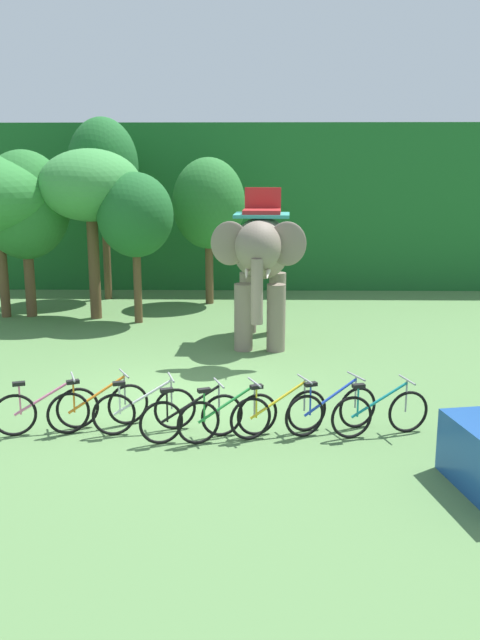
{
  "coord_description": "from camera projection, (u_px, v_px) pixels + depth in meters",
  "views": [
    {
      "loc": [
        1.33,
        -12.23,
        4.25
      ],
      "look_at": [
        1.08,
        1.0,
        1.3
      ],
      "focal_mm": 38.34,
      "sensor_mm": 36.0,
      "label": 1
    }
  ],
  "objects": [
    {
      "name": "bike_black",
      "position": [
        192.0,
        417.0,
        10.84
      ],
      "size": [
        1.62,
        0.72,
        0.92
      ],
      "color": "black",
      "rests_on": "ground"
    },
    {
      "name": "bike_white",
      "position": [
        145.0,
        410.0,
        11.16
      ],
      "size": [
        1.65,
        0.65,
        0.92
      ],
      "color": "black",
      "rests_on": "ground"
    },
    {
      "name": "tree_far_right",
      "position": [
        209.0,
        204.0,
        21.25
      ],
      "size": [
        2.27,
        2.27,
        4.58
      ],
      "color": "brown",
      "rests_on": "ground"
    },
    {
      "name": "tree_left",
      "position": [
        103.0,
        167.0,
        21.77
      ],
      "size": [
        2.25,
        2.25,
        5.83
      ],
      "color": "brown",
      "rests_on": "ground"
    },
    {
      "name": "bike_pink",
      "position": [
        46.0,
        410.0,
        11.16
      ],
      "size": [
        1.62,
        0.72,
        0.92
      ],
      "color": "black",
      "rests_on": "ground"
    },
    {
      "name": "tree_center",
      "position": [
        25.0,
        206.0,
        19.34
      ],
      "size": [
        2.55,
        2.55,
        4.76
      ],
      "color": "brown",
      "rests_on": "ground"
    },
    {
      "name": "bike_yellow",
      "position": [
        279.0,
        413.0,
        11.03
      ],
      "size": [
        1.6,
        0.77,
        0.92
      ],
      "color": "black",
      "rests_on": "ground"
    },
    {
      "name": "foliage_hedge",
      "position": [
        219.0,
        204.0,
        26.57
      ],
      "size": [
        36.0,
        6.0,
        5.75
      ],
      "primitive_type": "cube",
      "color": "#1E6028",
      "rests_on": "ground"
    },
    {
      "name": "bike_blue",
      "position": [
        331.0,
        410.0,
        11.16
      ],
      "size": [
        1.58,
        0.8,
        0.92
      ],
      "color": "black",
      "rests_on": "ground"
    },
    {
      "name": "bike_teal",
      "position": [
        380.0,
        413.0,
        11.03
      ],
      "size": [
        1.66,
        0.64,
        0.92
      ],
      "color": "black",
      "rests_on": "ground"
    },
    {
      "name": "bike_green",
      "position": [
        228.0,
        417.0,
        10.85
      ],
      "size": [
        1.6,
        0.77,
        0.92
      ],
      "color": "black",
      "rests_on": "ground"
    },
    {
      "name": "tree_right",
      "position": [
        135.0,
        216.0,
        18.58
      ],
      "size": [
        2.08,
        2.08,
        4.15
      ],
      "color": "brown",
      "rests_on": "ground"
    },
    {
      "name": "elephant",
      "position": [
        261.0,
        255.0,
        16.36
      ],
      "size": [
        2.09,
        4.18,
        3.78
      ],
      "color": "gray",
      "rests_on": "ground"
    },
    {
      "name": "ground_plane",
      "position": [
        182.0,
        398.0,
        12.88
      ],
      "size": [
        80.0,
        80.0,
        0.0
      ],
      "primitive_type": "plane",
      "color": "#567F47"
    },
    {
      "name": "tree_center_right",
      "position": [
        90.0,
        187.0,
        18.97
      ],
      "size": [
        2.86,
        2.86,
        4.78
      ],
      "color": "brown",
      "rests_on": "ground"
    },
    {
      "name": "bike_orange",
      "position": [
        99.0,
        407.0,
        11.3
      ],
      "size": [
        1.55,
        0.85,
        0.92
      ],
      "color": "black",
      "rests_on": "ground"
    }
  ]
}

